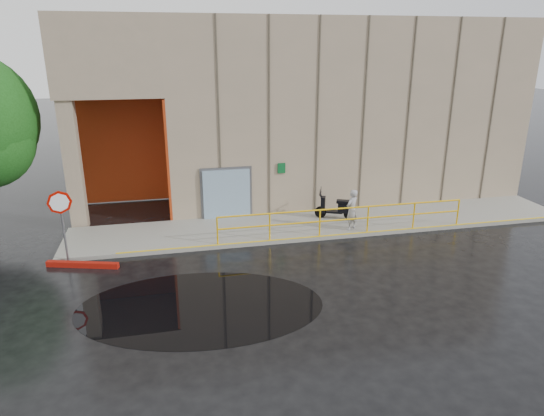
# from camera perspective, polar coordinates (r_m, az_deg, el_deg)

# --- Properties ---
(ground) EXTENTS (120.00, 120.00, 0.00)m
(ground) POSITION_cam_1_polar(r_m,az_deg,el_deg) (14.75, -3.04, -9.24)
(ground) COLOR black
(ground) RESTS_ON ground
(sidewalk) EXTENTS (20.00, 3.00, 0.15)m
(sidewalk) POSITION_cam_1_polar(r_m,az_deg,el_deg) (19.63, 6.33, -1.82)
(sidewalk) COLOR gray
(sidewalk) RESTS_ON ground
(building) EXTENTS (20.00, 10.17, 8.00)m
(building) POSITION_cam_1_polar(r_m,az_deg,el_deg) (25.07, 4.31, 12.40)
(building) COLOR gray
(building) RESTS_ON ground
(guardrail) EXTENTS (9.56, 0.06, 1.03)m
(guardrail) POSITION_cam_1_polar(r_m,az_deg,el_deg) (18.31, 8.48, -1.42)
(guardrail) COLOR yellow
(guardrail) RESTS_ON sidewalk
(person) EXTENTS (0.69, 0.63, 1.59)m
(person) POSITION_cam_1_polar(r_m,az_deg,el_deg) (18.70, 9.37, -0.19)
(person) COLOR #9E9DA2
(person) RESTS_ON sidewalk
(scooter) EXTENTS (1.68, 1.13, 1.27)m
(scooter) POSITION_cam_1_polar(r_m,az_deg,el_deg) (19.80, 7.54, 0.77)
(scooter) COLOR black
(scooter) RESTS_ON sidewalk
(stop_sign) EXTENTS (0.75, 0.23, 2.53)m
(stop_sign) POSITION_cam_1_polar(r_m,az_deg,el_deg) (16.89, -23.59, -0.36)
(stop_sign) COLOR slate
(stop_sign) RESTS_ON ground
(red_curb) EXTENTS (2.35, 0.86, 0.18)m
(red_curb) POSITION_cam_1_polar(r_m,az_deg,el_deg) (17.08, -21.40, -6.22)
(red_curb) COLOR #941108
(red_curb) RESTS_ON ground
(puddle) EXTENTS (7.30, 5.03, 0.01)m
(puddle) POSITION_cam_1_polar(r_m,az_deg,el_deg) (13.86, -8.39, -11.37)
(puddle) COLOR black
(puddle) RESTS_ON ground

